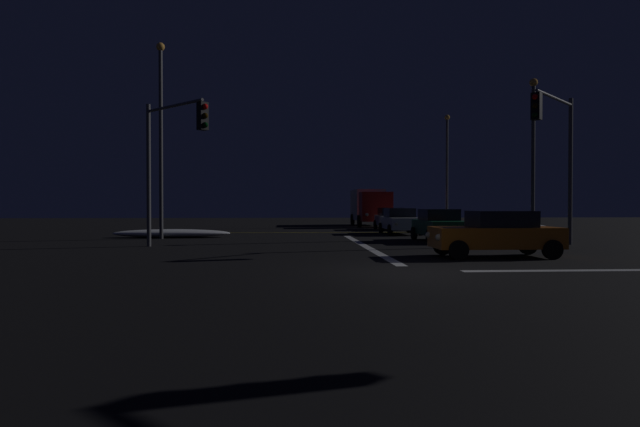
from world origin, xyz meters
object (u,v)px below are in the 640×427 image
(sedan_green, at_px, (439,225))
(box_truck, at_px, (370,206))
(streetlamp_right_near, at_px, (533,145))
(streetlamp_right_far, at_px, (447,162))
(streetlamp_left_near, at_px, (161,127))
(sedan_silver, at_px, (391,218))
(sedan_orange_crossing, at_px, (496,233))
(traffic_signal_ne, at_px, (557,140))
(traffic_signal_nw, at_px, (170,146))
(sedan_white, at_px, (400,221))

(sedan_green, bearing_deg, box_truck, 91.59)
(streetlamp_right_near, bearing_deg, streetlamp_right_far, 90.00)
(sedan_green, height_order, streetlamp_left_near, streetlamp_left_near)
(sedan_silver, height_order, streetlamp_right_far, streetlamp_right_far)
(sedan_orange_crossing, distance_m, traffic_signal_ne, 7.02)
(streetlamp_right_far, bearing_deg, sedan_silver, -132.75)
(streetlamp_left_near, bearing_deg, traffic_signal_ne, -19.74)
(sedan_orange_crossing, relative_size, traffic_signal_nw, 0.72)
(streetlamp_right_near, bearing_deg, traffic_signal_nw, -160.48)
(sedan_white, distance_m, traffic_signal_nw, 15.79)
(sedan_green, relative_size, traffic_signal_ne, 0.67)
(sedan_orange_crossing, bearing_deg, sedan_silver, 89.27)
(traffic_signal_nw, bearing_deg, traffic_signal_ne, -0.20)
(traffic_signal_ne, height_order, streetlamp_right_far, streetlamp_right_far)
(traffic_signal_ne, bearing_deg, sedan_orange_crossing, -135.27)
(sedan_white, bearing_deg, sedan_green, -84.94)
(sedan_white, height_order, streetlamp_right_near, streetlamp_right_near)
(sedan_white, relative_size, box_truck, 0.52)
(streetlamp_right_near, bearing_deg, sedan_green, -155.37)
(traffic_signal_nw, bearing_deg, streetlamp_left_near, 106.43)
(sedan_silver, bearing_deg, traffic_signal_ne, -76.03)
(traffic_signal_nw, relative_size, traffic_signal_ne, 0.93)
(traffic_signal_nw, bearing_deg, streetlamp_right_far, 51.20)
(traffic_signal_ne, bearing_deg, box_truck, 101.02)
(traffic_signal_nw, height_order, streetlamp_right_near, streetlamp_right_near)
(traffic_signal_nw, bearing_deg, sedan_silver, 52.92)
(sedan_white, relative_size, traffic_signal_ne, 0.67)
(sedan_green, distance_m, sedan_silver, 12.30)
(sedan_silver, height_order, streetlamp_left_near, streetlamp_left_near)
(traffic_signal_ne, distance_m, streetlamp_right_far, 22.54)
(streetlamp_left_near, bearing_deg, traffic_signal_nw, -73.57)
(sedan_white, bearing_deg, sedan_orange_crossing, -88.81)
(sedan_silver, distance_m, streetlamp_right_near, 12.03)
(streetlamp_left_near, bearing_deg, sedan_silver, 34.50)
(streetlamp_right_near, bearing_deg, traffic_signal_ne, -106.74)
(sedan_green, bearing_deg, sedan_orange_crossing, -92.04)
(sedan_green, xyz_separation_m, sedan_white, (-0.58, 6.59, 0.00))
(streetlamp_right_near, height_order, streetlamp_left_near, streetlamp_left_near)
(sedan_white, height_order, traffic_signal_nw, traffic_signal_nw)
(sedan_orange_crossing, height_order, traffic_signal_nw, traffic_signal_nw)
(sedan_green, distance_m, streetlamp_right_far, 20.13)
(streetlamp_left_near, bearing_deg, streetlamp_right_near, -0.00)
(sedan_green, height_order, sedan_orange_crossing, same)
(traffic_signal_nw, relative_size, streetlamp_right_far, 0.65)
(sedan_white, distance_m, traffic_signal_ne, 11.87)
(sedan_green, relative_size, streetlamp_right_near, 0.50)
(sedan_silver, height_order, streetlamp_right_near, streetlamp_right_near)
(sedan_green, height_order, traffic_signal_ne, traffic_signal_ne)
(sedan_green, relative_size, sedan_white, 1.00)
(traffic_signal_ne, xyz_separation_m, streetlamp_right_far, (1.94, 22.44, 0.87))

